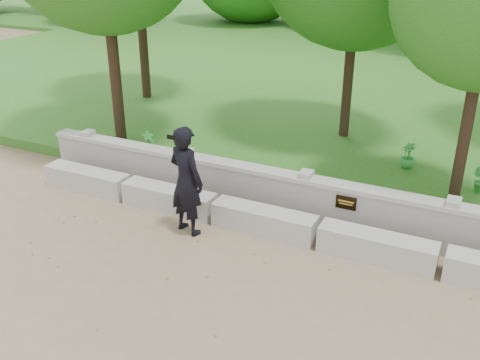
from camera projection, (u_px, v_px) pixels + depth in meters
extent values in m
plane|color=#8C7156|center=(274.00, 307.00, 7.61)|extent=(80.00, 80.00, 0.00)
cube|color=#1C6417|center=(427.00, 82.00, 19.01)|extent=(40.00, 22.00, 0.25)
cube|color=#B3B0A9|center=(88.00, 180.00, 11.08)|extent=(1.90, 0.45, 0.45)
cube|color=#B3B0A9|center=(169.00, 199.00, 10.28)|extent=(1.90, 0.45, 0.45)
cube|color=#B3B0A9|center=(264.00, 221.00, 9.47)|extent=(1.90, 0.45, 0.45)
cube|color=#B3B0A9|center=(376.00, 247.00, 8.67)|extent=(1.90, 0.45, 0.45)
cube|color=#A8A69E|center=(331.00, 207.00, 9.57)|extent=(12.50, 0.25, 0.82)
cube|color=#B3B0A9|center=(333.00, 184.00, 9.38)|extent=(12.50, 0.35, 0.08)
cube|color=black|center=(346.00, 203.00, 9.25)|extent=(0.36, 0.02, 0.24)
imported|color=black|center=(186.00, 181.00, 9.20)|extent=(0.82, 0.65, 1.98)
cube|color=black|center=(171.00, 137.00, 8.50)|extent=(0.14, 0.06, 0.07)
cylinder|color=#382619|center=(142.00, 31.00, 15.97)|extent=(0.27, 0.27, 4.01)
cylinder|color=#382619|center=(114.00, 61.00, 12.39)|extent=(0.26, 0.26, 3.91)
cylinder|color=#382619|center=(349.00, 66.00, 12.80)|extent=(0.24, 0.24, 3.51)
cylinder|color=#382619|center=(467.00, 123.00, 9.44)|extent=(0.21, 0.21, 3.13)
imported|color=green|center=(149.00, 143.00, 12.24)|extent=(0.34, 0.35, 0.55)
imported|color=green|center=(479.00, 180.00, 10.38)|extent=(0.37, 0.37, 0.53)
imported|color=green|center=(408.00, 156.00, 11.49)|extent=(0.42, 0.41, 0.56)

